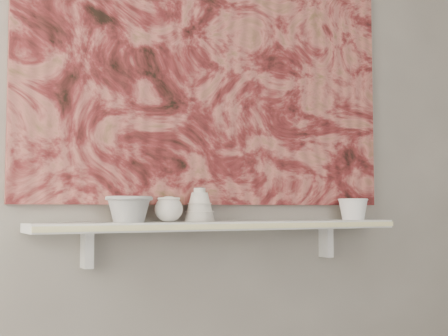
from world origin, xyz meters
TOP-DOWN VIEW (x-y plane):
  - wall_back at (0.00, 1.60)m, footprint 3.60×0.00m
  - shelf at (0.00, 1.51)m, footprint 1.40×0.18m
  - shelf_stripe at (0.00, 1.41)m, footprint 1.40×0.01m
  - bracket_left at (-0.49, 1.57)m, footprint 0.03×0.06m
  - bracket_right at (0.49, 1.57)m, footprint 0.03×0.06m
  - painting at (0.00, 1.59)m, footprint 1.50×0.02m
  - house_motif at (0.45, 1.57)m, footprint 0.09×0.00m
  - bowl_grey at (-0.37, 1.51)m, footprint 0.17×0.17m
  - cup_cream at (-0.23, 1.51)m, footprint 0.12×0.12m
  - bell_vessel at (-0.11, 1.51)m, footprint 0.14×0.14m
  - bowl_white at (0.58, 1.51)m, footprint 0.14×0.14m

SIDE VIEW (x-z plane):
  - bracket_left at x=-0.49m, z-range 0.78..0.90m
  - bracket_right at x=0.49m, z-range 0.78..0.90m
  - shelf at x=0.00m, z-range 0.90..0.93m
  - shelf_stripe at x=0.00m, z-range 0.91..0.92m
  - bowl_white at x=0.58m, z-range 0.93..1.02m
  - cup_cream at x=-0.23m, z-range 0.93..1.02m
  - bowl_grey at x=-0.37m, z-range 0.93..1.02m
  - bell_vessel at x=-0.11m, z-range 0.93..1.05m
  - house_motif at x=0.45m, z-range 1.19..1.27m
  - wall_back at x=0.00m, z-range -0.45..3.15m
  - painting at x=0.00m, z-range 0.99..2.09m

